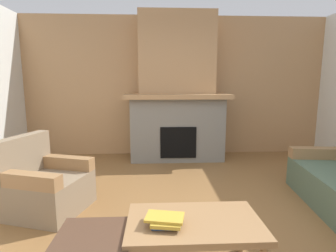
% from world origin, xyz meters
% --- Properties ---
extents(ground, '(9.00, 9.00, 0.00)m').
position_xyz_m(ground, '(0.00, 0.00, 0.00)').
color(ground, brown).
extents(wall_back_wood_panel, '(6.00, 0.12, 2.70)m').
position_xyz_m(wall_back_wood_panel, '(0.00, 3.00, 1.35)').
color(wall_back_wood_panel, tan).
rests_on(wall_back_wood_panel, ground).
extents(fireplace, '(1.90, 0.82, 2.70)m').
position_xyz_m(fireplace, '(0.00, 2.62, 1.16)').
color(fireplace, gray).
rests_on(fireplace, ground).
extents(armchair, '(0.95, 0.95, 0.85)m').
position_xyz_m(armchair, '(-1.66, 0.54, 0.29)').
color(armchair, '#847056').
rests_on(armchair, ground).
extents(coffee_table, '(1.00, 0.60, 0.43)m').
position_xyz_m(coffee_table, '(-0.12, -0.55, 0.38)').
color(coffee_table, '#997047').
rests_on(coffee_table, ground).
extents(book_stack_near_edge, '(0.30, 0.24, 0.07)m').
position_xyz_m(book_stack_near_edge, '(-0.34, -0.61, 0.47)').
color(book_stack_near_edge, '#335699').
rests_on(book_stack_near_edge, coffee_table).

